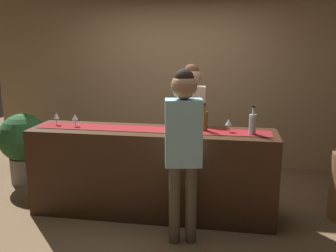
% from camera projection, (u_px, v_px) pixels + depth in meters
% --- Properties ---
extents(ground_plane, '(10.00, 10.00, 0.00)m').
position_uv_depth(ground_plane, '(152.00, 213.00, 4.31)').
color(ground_plane, brown).
extents(back_wall, '(6.00, 0.12, 2.90)m').
position_uv_depth(back_wall, '(177.00, 73.00, 5.81)').
color(back_wall, tan).
rests_on(back_wall, ground).
extents(bar_counter, '(2.71, 0.60, 0.98)m').
position_uv_depth(bar_counter, '(152.00, 172.00, 4.20)').
color(bar_counter, '#3D2314').
rests_on(bar_counter, ground).
extents(counter_runner_cloth, '(2.58, 0.28, 0.01)m').
position_uv_depth(counter_runner_cloth, '(152.00, 130.00, 4.09)').
color(counter_runner_cloth, maroon).
rests_on(counter_runner_cloth, bar_counter).
extents(wine_bottle_clear, '(0.07, 0.07, 0.30)m').
position_uv_depth(wine_bottle_clear, '(253.00, 124.00, 3.86)').
color(wine_bottle_clear, '#B2C6C1').
rests_on(wine_bottle_clear, bar_counter).
extents(wine_bottle_amber, '(0.07, 0.07, 0.30)m').
position_uv_depth(wine_bottle_amber, '(204.00, 121.00, 4.02)').
color(wine_bottle_amber, brown).
rests_on(wine_bottle_amber, bar_counter).
extents(wine_glass_near_customer, '(0.07, 0.07, 0.14)m').
position_uv_depth(wine_glass_near_customer, '(56.00, 116.00, 4.29)').
color(wine_glass_near_customer, silver).
rests_on(wine_glass_near_customer, bar_counter).
extents(wine_glass_mid_counter, '(0.07, 0.07, 0.14)m').
position_uv_depth(wine_glass_mid_counter, '(229.00, 123.00, 3.96)').
color(wine_glass_mid_counter, silver).
rests_on(wine_glass_mid_counter, bar_counter).
extents(wine_glass_far_end, '(0.07, 0.07, 0.14)m').
position_uv_depth(wine_glass_far_end, '(75.00, 117.00, 4.22)').
color(wine_glass_far_end, silver).
rests_on(wine_glass_far_end, bar_counter).
extents(bartender, '(0.36, 0.23, 1.67)m').
position_uv_depth(bartender, '(191.00, 117.00, 4.58)').
color(bartender, '#26262B').
rests_on(bartender, ground).
extents(customer_sipping, '(0.37, 0.26, 1.70)m').
position_uv_depth(customer_sipping, '(183.00, 139.00, 3.46)').
color(customer_sipping, brown).
rests_on(customer_sipping, ground).
extents(potted_plant_tall, '(0.66, 0.66, 0.97)m').
position_uv_depth(potted_plant_tall, '(24.00, 143.00, 5.14)').
color(potted_plant_tall, '#9E9389').
rests_on(potted_plant_tall, ground).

